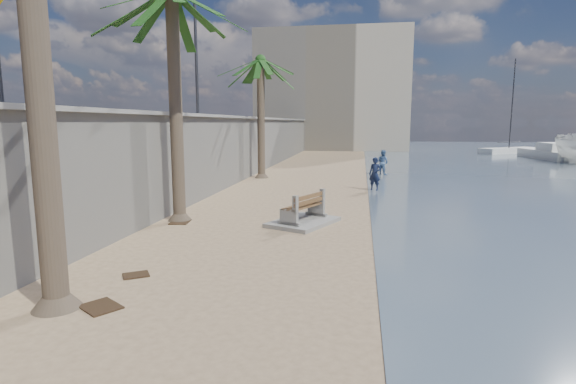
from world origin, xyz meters
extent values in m
plane|color=tan|center=(0.00, 0.00, 0.00)|extent=(140.00, 140.00, 0.00)
cube|color=gray|center=(-5.20, 20.00, 1.75)|extent=(0.45, 70.00, 3.50)
cube|color=gray|center=(-5.20, 20.00, 3.55)|extent=(0.80, 70.00, 0.12)
cube|color=#B7AA93|center=(-2.00, 52.00, 7.00)|extent=(18.00, 12.00, 14.00)
cube|color=gray|center=(-0.17, 8.05, 0.06)|extent=(2.39, 2.76, 0.13)
cylinder|color=brown|center=(-3.62, 0.74, 4.70)|extent=(0.44, 0.44, 9.40)
cylinder|color=brown|center=(-4.33, 7.93, 3.61)|extent=(0.42, 0.42, 7.23)
cylinder|color=brown|center=(-4.19, 19.92, 3.40)|extent=(0.44, 0.44, 6.80)
cylinder|color=#2D2D33|center=(-5.10, 12.00, 6.11)|extent=(0.12, 0.12, 5.00)
imported|color=#141C37|center=(2.31, 15.86, 0.92)|extent=(0.79, 0.67, 1.84)
imported|color=#4C6E9E|center=(3.00, 22.77, 0.86)|extent=(1.05, 1.03, 1.73)
cube|color=silver|center=(17.27, 45.25, 0.25)|extent=(7.05, 5.81, 0.70)
cylinder|color=#2D2D33|center=(17.27, 45.25, 5.17)|extent=(0.12, 0.12, 9.34)
cube|color=#382616|center=(-2.87, 0.87, 0.01)|extent=(0.88, 0.84, 0.03)
cube|color=#382616|center=(-4.20, 7.63, 0.01)|extent=(0.67, 0.80, 0.03)
cube|color=#382616|center=(-3.08, 2.54, 0.01)|extent=(0.67, 0.64, 0.03)
camera|label=1|loc=(1.61, -6.04, 3.24)|focal=28.00mm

